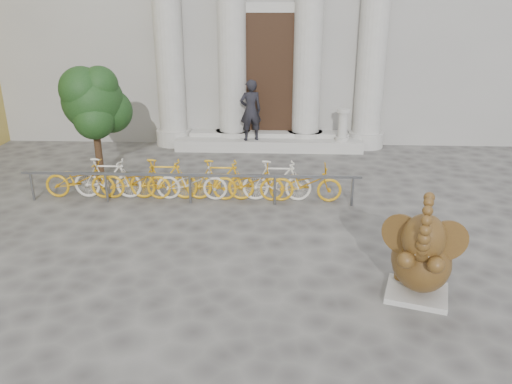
{
  "coord_description": "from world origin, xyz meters",
  "views": [
    {
      "loc": [
        0.31,
        -6.45,
        4.4
      ],
      "look_at": [
        -0.09,
        2.36,
        1.1
      ],
      "focal_mm": 35.0,
      "sensor_mm": 36.0,
      "label": 1
    }
  ],
  "objects_px": {
    "elephant_statue": "(421,259)",
    "bike_rack": "(192,180)",
    "pedestrian": "(251,110)",
    "tree": "(94,102)"
  },
  "relations": [
    {
      "from": "elephant_statue",
      "to": "bike_rack",
      "type": "relative_size",
      "value": 0.24
    },
    {
      "from": "elephant_statue",
      "to": "pedestrian",
      "type": "height_order",
      "value": "pedestrian"
    },
    {
      "from": "elephant_statue",
      "to": "tree",
      "type": "distance_m",
      "value": 8.87
    },
    {
      "from": "bike_rack",
      "to": "tree",
      "type": "xyz_separation_m",
      "value": [
        -2.62,
        1.19,
        1.61
      ]
    },
    {
      "from": "elephant_statue",
      "to": "pedestrian",
      "type": "distance_m",
      "value": 9.07
    },
    {
      "from": "bike_rack",
      "to": "tree",
      "type": "bearing_deg",
      "value": 155.45
    },
    {
      "from": "elephant_statue",
      "to": "bike_rack",
      "type": "distance_m",
      "value": 5.99
    },
    {
      "from": "tree",
      "to": "pedestrian",
      "type": "height_order",
      "value": "tree"
    },
    {
      "from": "tree",
      "to": "pedestrian",
      "type": "bearing_deg",
      "value": 39.75
    },
    {
      "from": "tree",
      "to": "pedestrian",
      "type": "relative_size",
      "value": 1.58
    }
  ]
}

